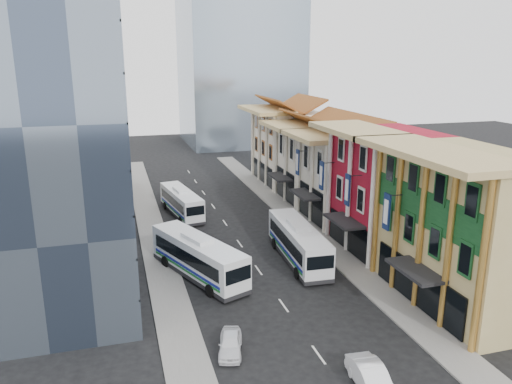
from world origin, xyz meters
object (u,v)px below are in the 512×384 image
object	(u,v)px
shophouse_tan	(468,229)
bus_left_near	(198,256)
office_tower	(47,106)
bus_right	(298,242)
sedan_right	(372,379)
bus_left_far	(181,202)
sedan_left	(230,343)

from	to	relation	value
shophouse_tan	bus_left_near	distance (m)	22.38
shophouse_tan	office_tower	bearing A→B (deg)	155.70
bus_left_near	shophouse_tan	bearing A→B (deg)	-49.79
shophouse_tan	bus_right	world-z (taller)	shophouse_tan
office_tower	shophouse_tan	bearing A→B (deg)	-24.30
bus_right	sedan_right	world-z (taller)	bus_right
shophouse_tan	bus_left_far	xyz separation A→B (m)	(-18.44, 28.47, -4.30)
bus_left_far	bus_right	world-z (taller)	bus_right
bus_left_far	sedan_left	xyz separation A→B (m)	(-1.06, -30.53, -1.07)
bus_left_far	sedan_right	distance (m)	37.14
office_tower	bus_left_near	distance (m)	17.81
sedan_left	sedan_right	distance (m)	9.34
bus_left_near	bus_right	xyz separation A→B (m)	(9.77, 0.87, -0.03)
shophouse_tan	sedan_right	bearing A→B (deg)	-146.69
shophouse_tan	sedan_right	xyz separation A→B (m)	(-12.45, -8.18, -5.24)
shophouse_tan	sedan_right	distance (m)	15.79
bus_left_far	bus_right	distance (m)	19.45
bus_right	office_tower	bearing A→B (deg)	174.90
office_tower	bus_right	distance (m)	25.15
office_tower	bus_left_near	xyz separation A→B (m)	(11.50, -3.79, -13.06)
shophouse_tan	office_tower	distance (m)	35.19
shophouse_tan	sedan_left	size ratio (longest dim) A/B	3.76
sedan_left	shophouse_tan	bearing A→B (deg)	21.52
sedan_right	bus_left_far	bearing A→B (deg)	103.41
sedan_left	bus_left_near	bearing A→B (deg)	105.48
bus_left_far	sedan_right	size ratio (longest dim) A/B	2.32
bus_left_far	bus_right	bearing A→B (deg)	-72.77
bus_right	sedan_left	bearing A→B (deg)	-123.93
bus_left_far	sedan_left	bearing A→B (deg)	-101.38
sedan_left	bus_left_far	bearing A→B (deg)	103.49
office_tower	sedan_right	distance (m)	32.23
shophouse_tan	bus_right	bearing A→B (deg)	131.27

